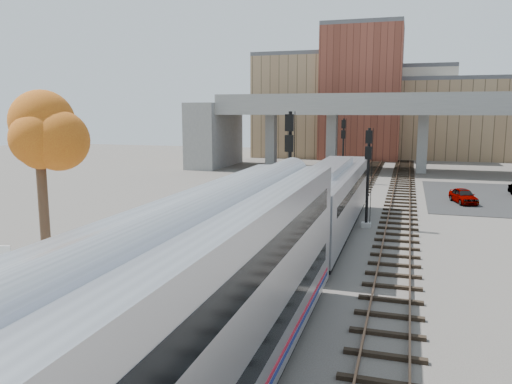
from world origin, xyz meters
The scene contains 15 objects.
ground centered at (0.00, 0.00, 0.00)m, with size 160.00×160.00×0.00m, color #47423D.
platform centered at (-7.25, 0.00, 0.17)m, with size 4.50×60.00×0.35m, color #9E9E99.
yellow_strip centered at (-5.35, 0.00, 0.35)m, with size 0.70×60.00×0.01m, color yellow.
tracks centered at (0.93, 12.50, 0.08)m, with size 10.70×95.00×0.25m.
overpass centered at (4.92, 45.00, 5.81)m, with size 54.00×12.00×9.50m.
buildings_far centered at (1.26, 66.57, 7.88)m, with size 43.00×21.00×20.60m.
parking_lot centered at (14.00, 28.00, 0.02)m, with size 14.00×18.00×0.04m, color black.
locomotive centered at (1.00, 10.99, 2.28)m, with size 3.02×19.05×4.10m.
coach centered at (1.00, -11.61, 2.80)m, with size 3.03×25.00×5.00m.
signal_mast_near centered at (-1.10, 9.05, 3.75)m, with size 0.60×0.64×7.42m.
signal_mast_mid centered at (3.00, 13.40, 3.03)m, with size 0.60×0.64×6.38m.
signal_mast_far centered at (-1.10, 33.54, 3.25)m, with size 0.60×0.64×6.68m.
station_sign centered at (-8.62, -4.83, 1.98)m, with size 0.89×0.23×2.27m.
tree centered at (-10.00, -0.76, 6.38)m, with size 3.60×3.60×8.60m.
car_a centered at (9.86, 24.27, 0.64)m, with size 1.43×3.55×1.21m, color #99999E.
Camera 1 is at (5.38, -18.80, 7.41)m, focal length 35.00 mm.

